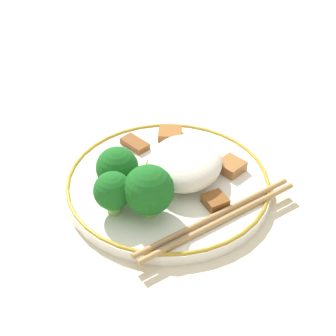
% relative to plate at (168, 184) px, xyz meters
% --- Properties ---
extents(ground_plane, '(3.00, 3.00, 0.00)m').
position_rel_plate_xyz_m(ground_plane, '(0.00, 0.00, -0.01)').
color(ground_plane, beige).
extents(plate, '(0.25, 0.25, 0.02)m').
position_rel_plate_xyz_m(plate, '(0.00, 0.00, 0.00)').
color(plate, white).
rests_on(plate, ground_plane).
extents(rice_mound, '(0.10, 0.09, 0.04)m').
position_rel_plate_xyz_m(rice_mound, '(-0.01, 0.02, 0.03)').
color(rice_mound, white).
rests_on(rice_mound, plate).
extents(broccoli_back_left, '(0.05, 0.05, 0.06)m').
position_rel_plate_xyz_m(broccoli_back_left, '(0.03, -0.05, 0.04)').
color(broccoli_back_left, '#7FB756').
rests_on(broccoli_back_left, plate).
extents(broccoli_back_center, '(0.04, 0.04, 0.05)m').
position_rel_plate_xyz_m(broccoli_back_center, '(0.07, -0.05, 0.04)').
color(broccoli_back_center, '#7FB756').
rests_on(broccoli_back_center, plate).
extents(broccoli_back_right, '(0.06, 0.06, 0.06)m').
position_rel_plate_xyz_m(broccoli_back_right, '(0.06, -0.01, 0.04)').
color(broccoli_back_right, '#7FB756').
rests_on(broccoli_back_right, plate).
extents(meat_near_front, '(0.04, 0.04, 0.01)m').
position_rel_plate_xyz_m(meat_near_front, '(0.03, 0.06, 0.01)').
color(meat_near_front, brown).
rests_on(meat_near_front, plate).
extents(meat_near_left, '(0.04, 0.04, 0.01)m').
position_rel_plate_xyz_m(meat_near_left, '(-0.04, 0.07, 0.01)').
color(meat_near_left, '#9E6633').
rests_on(meat_near_left, plate).
extents(meat_near_right, '(0.04, 0.04, 0.01)m').
position_rel_plate_xyz_m(meat_near_right, '(-0.07, 0.02, 0.01)').
color(meat_near_right, brown).
rests_on(meat_near_right, plate).
extents(meat_near_back, '(0.04, 0.04, 0.01)m').
position_rel_plate_xyz_m(meat_near_back, '(-0.06, -0.06, 0.01)').
color(meat_near_back, brown).
rests_on(meat_near_back, plate).
extents(meat_on_rice_edge, '(0.03, 0.03, 0.01)m').
position_rel_plate_xyz_m(meat_on_rice_edge, '(-0.04, 0.04, 0.01)').
color(meat_on_rice_edge, brown).
rests_on(meat_on_rice_edge, plate).
extents(meat_mid_left, '(0.03, 0.03, 0.01)m').
position_rel_plate_xyz_m(meat_mid_left, '(-0.09, -0.02, 0.01)').
color(meat_mid_left, '#995B28').
rests_on(meat_mid_left, plate).
extents(meat_mid_right, '(0.03, 0.03, 0.01)m').
position_rel_plate_xyz_m(meat_mid_right, '(-0.01, -0.02, 0.01)').
color(meat_mid_right, brown).
rests_on(meat_mid_right, plate).
extents(chopsticks, '(0.17, 0.15, 0.01)m').
position_rel_plate_xyz_m(chopsticks, '(0.05, 0.07, 0.01)').
color(chopsticks, '#AD8451').
rests_on(chopsticks, plate).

